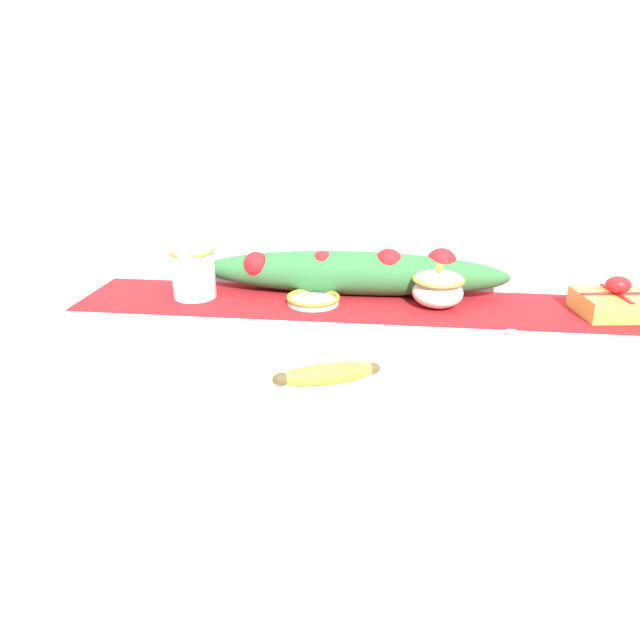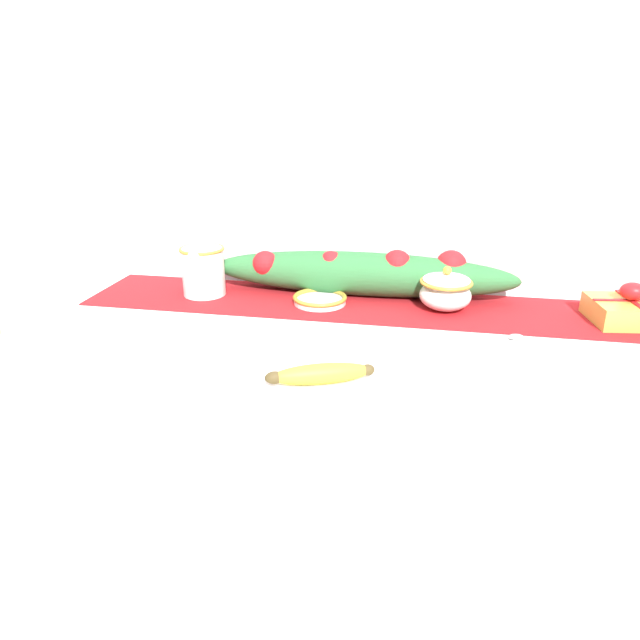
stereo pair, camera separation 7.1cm
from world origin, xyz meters
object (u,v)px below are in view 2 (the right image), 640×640
Objects in this scene: sugar_bowl at (446,291)px; small_dish at (320,299)px; gift_box at (629,310)px; banana at (321,374)px; cream_pitcher at (203,269)px; napkin_stack at (43,344)px; spoon at (508,337)px.

sugar_bowl is 0.93× the size of small_dish.
sugar_bowl is 0.68× the size of gift_box.
sugar_bowl reaches higher than banana.
gift_box is (0.67, 0.01, 0.02)m from small_dish.
napkin_stack is at bearing -116.85° from cream_pitcher.
sugar_bowl reaches higher than spoon.
sugar_bowl reaches higher than gift_box.
napkin_stack is at bearing -143.52° from small_dish.
napkin_stack is 0.90× the size of gift_box.
banana is (0.08, -0.39, 0.00)m from small_dish.
cream_pitcher is 0.55m from banana.
banana reaches higher than napkin_stack.
sugar_bowl is 0.76× the size of napkin_stack.
sugar_bowl is 0.29m from small_dish.
small_dish is 0.77× the size of spoon.
spoon is (0.41, -0.14, -0.01)m from small_dish.
gift_box is at bearing -0.92° from sugar_bowl.
sugar_bowl reaches higher than napkin_stack.
banana is (0.37, -0.41, -0.05)m from cream_pitcher.
spoon is at bearing -151.58° from gift_box.
spoon is 0.91m from napkin_stack.
sugar_bowl is at bearing 2.69° from small_dish.
sugar_bowl is 0.46m from banana.
gift_box is (0.60, 0.40, 0.01)m from banana.
cream_pitcher is at bearing 177.05° from small_dish.
cream_pitcher is 0.74× the size of gift_box.
sugar_bowl is at bearing -0.14° from cream_pitcher.
banana is 0.55m from napkin_stack.
sugar_bowl is at bearing 25.60° from napkin_stack.
banana is 1.17× the size of napkin_stack.
gift_box is (0.97, -0.01, -0.04)m from cream_pitcher.
banana is 0.42m from spoon.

